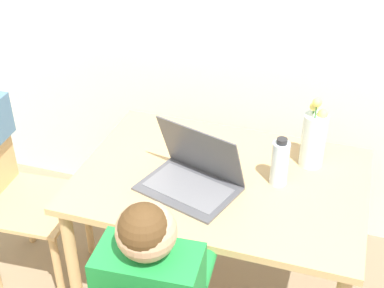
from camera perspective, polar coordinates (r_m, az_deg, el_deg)
dining_table at (r=2.20m, az=3.09°, el=-5.35°), size 1.15×0.79×0.71m
chair_spare at (r=2.55m, az=-19.45°, el=-2.62°), size 0.46×0.43×0.88m
laptop at (r=2.07m, az=0.14°, el=-3.13°), size 0.42×0.36×0.25m
flower_vase at (r=2.21m, az=12.85°, el=0.61°), size 0.10×0.10×0.32m
water_bottle at (r=2.09m, az=9.34°, el=-1.99°), size 0.07×0.07×0.20m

